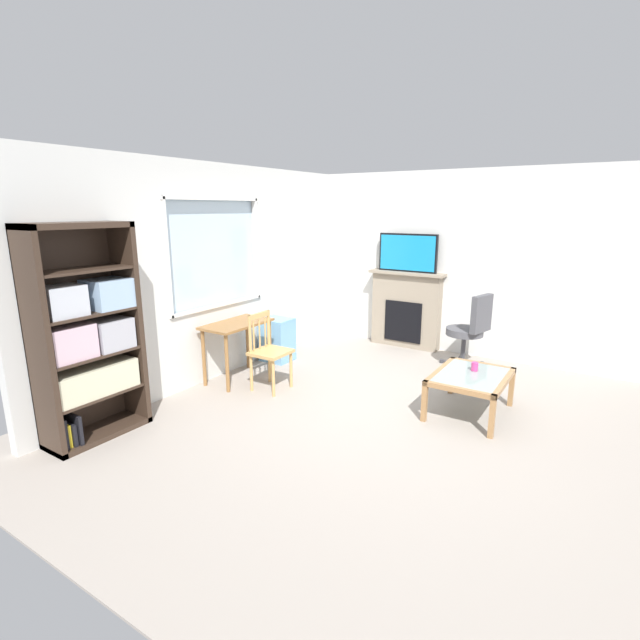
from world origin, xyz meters
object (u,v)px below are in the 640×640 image
coffee_table (471,380)px  sippy_cup (475,366)px  plastic_drawer_unit (277,340)px  fireplace (406,309)px  desk_under_window (237,332)px  office_chair (471,327)px  tv (408,253)px  bookshelf (87,339)px  wooden_chair (268,351)px

coffee_table → sippy_cup: 0.16m
plastic_drawer_unit → fireplace: size_ratio=0.52×
fireplace → coffee_table: size_ratio=1.26×
desk_under_window → plastic_drawer_unit: desk_under_window is taller
plastic_drawer_unit → office_chair: office_chair is taller
tv → coffee_table: tv is taller
coffee_table → office_chair: bearing=15.9°
fireplace → coffee_table: (-1.89, -1.51, -0.21)m
bookshelf → desk_under_window: bookshelf is taller
bookshelf → sippy_cup: 3.77m
wooden_chair → desk_under_window: bearing=85.5°
tv → office_chair: size_ratio=0.89×
fireplace → tv: (-0.02, -0.00, 0.85)m
coffee_table → fireplace: bearing=38.6°
bookshelf → wooden_chair: 1.94m
fireplace → coffee_table: bearing=-141.4°
coffee_table → sippy_cup: bearing=1.5°
desk_under_window → coffee_table: (0.55, -2.68, -0.23)m
fireplace → sippy_cup: bearing=-139.5°
bookshelf → plastic_drawer_unit: 2.73m
desk_under_window → tv: tv is taller
wooden_chair → plastic_drawer_unit: 1.06m
wooden_chair → fireplace: size_ratio=0.78×
desk_under_window → plastic_drawer_unit: 0.90m
wooden_chair → plastic_drawer_unit: (0.88, 0.56, -0.17)m
fireplace → sippy_cup: (-1.77, -1.51, -0.11)m
bookshelf → fireplace: bookshelf is taller
tv → coffee_table: (-1.88, -1.51, -1.07)m
desk_under_window → office_chair: 3.01m
desk_under_window → tv: (2.42, -1.17, 0.83)m
desk_under_window → fireplace: 2.71m
fireplace → tv: 0.85m
bookshelf → plastic_drawer_unit: (2.66, -0.06, -0.63)m
tv → office_chair: tv is taller
desk_under_window → tv: bearing=-25.8°
plastic_drawer_unit → coffee_table: bearing=-96.2°
wooden_chair → sippy_cup: size_ratio=10.00×
wooden_chair → tv: bearing=-15.0°
tv → coffee_table: bearing=-141.1°
bookshelf → tv: size_ratio=2.19×
fireplace → coffee_table: 2.43m
sippy_cup → office_chair: bearing=17.3°
fireplace → office_chair: size_ratio=1.15×
wooden_chair → plastic_drawer_unit: size_ratio=1.51×
desk_under_window → wooden_chair: wooden_chair is taller
coffee_table → sippy_cup: size_ratio=10.14×
plastic_drawer_unit → sippy_cup: (-0.17, -2.73, 0.17)m
bookshelf → desk_under_window: bearing=-3.4°
bookshelf → office_chair: (3.78, -2.39, -0.37)m
office_chair → tv: bearing=67.5°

